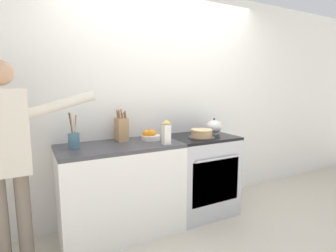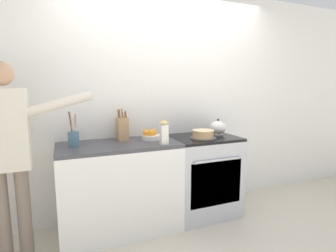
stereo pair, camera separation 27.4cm
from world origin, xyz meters
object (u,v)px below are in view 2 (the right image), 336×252
at_px(knife_block, 122,128).
at_px(utensil_crock, 74,138).
at_px(tea_kettle, 218,128).
at_px(fruit_bowl, 151,135).
at_px(layer_cake, 203,134).
at_px(person_baker, 8,145).
at_px(milk_carton, 164,133).
at_px(stove_range, 202,175).

bearing_deg(knife_block, utensil_crock, -164.85).
xyz_separation_m(tea_kettle, fruit_bowl, (-0.83, 0.01, -0.04)).
bearing_deg(layer_cake, utensil_crock, 174.47).
height_order(layer_cake, tea_kettle, tea_kettle).
bearing_deg(person_baker, milk_carton, 2.18).
height_order(layer_cake, fruit_bowl, fruit_bowl).
bearing_deg(person_baker, fruit_bowl, 14.51).
height_order(knife_block, milk_carton, knife_block).
relative_size(layer_cake, milk_carton, 1.17).
bearing_deg(knife_block, milk_carton, -49.67).
height_order(knife_block, person_baker, person_baker).
height_order(fruit_bowl, milk_carton, milk_carton).
bearing_deg(tea_kettle, fruit_bowl, 179.57).
height_order(knife_block, utensil_crock, same).
distance_m(fruit_bowl, milk_carton, 0.29).
bearing_deg(fruit_bowl, tea_kettle, -0.43).
height_order(stove_range, knife_block, knife_block).
relative_size(tea_kettle, knife_block, 0.70).
distance_m(layer_cake, utensil_crock, 1.33).
bearing_deg(layer_cake, tea_kettle, 28.05).
relative_size(stove_range, utensil_crock, 2.76).
height_order(tea_kettle, milk_carton, milk_carton).
relative_size(fruit_bowl, milk_carton, 0.83).
bearing_deg(stove_range, milk_carton, -159.24).
bearing_deg(utensil_crock, layer_cake, -5.53).
bearing_deg(fruit_bowl, layer_cake, -16.40).
xyz_separation_m(stove_range, knife_block, (-0.88, 0.17, 0.58)).
xyz_separation_m(knife_block, milk_carton, (0.33, -0.38, -0.00)).
bearing_deg(stove_range, layer_cake, -120.92).
relative_size(stove_range, layer_cake, 3.17).
bearing_deg(person_baker, stove_range, 9.73).
xyz_separation_m(stove_range, milk_carton, (-0.56, -0.21, 0.58)).
distance_m(stove_range, fruit_bowl, 0.79).
xyz_separation_m(layer_cake, utensil_crock, (-1.32, 0.13, 0.04)).
distance_m(knife_block, milk_carton, 0.50).
distance_m(utensil_crock, milk_carton, 0.86).
height_order(stove_range, utensil_crock, utensil_crock).
xyz_separation_m(fruit_bowl, milk_carton, (0.04, -0.28, 0.07)).
bearing_deg(layer_cake, milk_carton, -166.55).
distance_m(tea_kettle, fruit_bowl, 0.84).
bearing_deg(fruit_bowl, stove_range, -6.59).
xyz_separation_m(tea_kettle, knife_block, (-1.12, 0.11, 0.04)).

